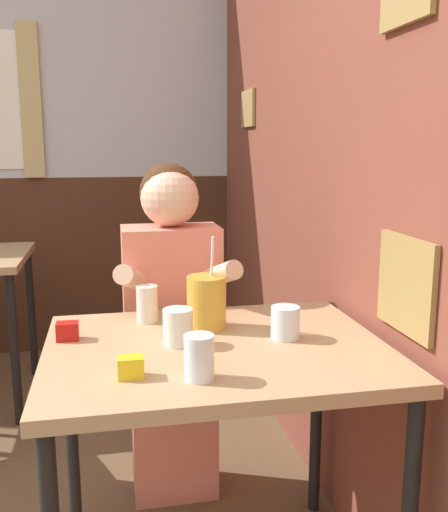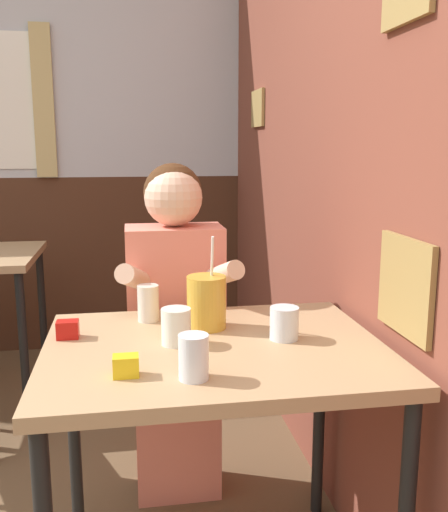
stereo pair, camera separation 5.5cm
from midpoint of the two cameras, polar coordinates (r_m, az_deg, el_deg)
The scene contains 11 objects.
brick_wall_right at distance 2.44m, azimuth 8.78°, elevation 12.21°, with size 0.08×4.64×2.70m.
back_wall at distance 3.70m, azimuth -16.99°, elevation 11.51°, with size 5.35×0.09×2.70m.
main_table at distance 1.59m, azimuth 0.06°, elevation -11.62°, with size 0.91×0.71×0.76m.
person_seated at distance 2.08m, azimuth -4.10°, elevation -7.04°, with size 0.42×0.40×1.23m.
cocktail_pitcher at distance 1.67m, azimuth -0.82°, elevation -4.63°, with size 0.12×0.12×0.27m.
glass_near_pitcher at distance 1.32m, azimuth -1.86°, elevation -10.07°, with size 0.07×0.07×0.11m.
glass_center at distance 1.55m, azimuth -3.79°, elevation -7.04°, with size 0.08×0.08×0.10m.
glass_far_side at distance 1.76m, azimuth -6.70°, elevation -4.70°, with size 0.07×0.07×0.11m.
glass_by_brick at distance 1.60m, azimuth 7.03°, elevation -6.69°, with size 0.08×0.08×0.09m.
condiment_ketchup at distance 1.65m, azimuth -14.44°, elevation -7.13°, with size 0.06×0.04×0.05m.
condiment_mustard at distance 1.36m, azimuth -8.63°, elevation -10.82°, with size 0.06×0.04×0.05m.
Camera 2 is at (0.48, -1.01, 1.29)m, focal length 40.00 mm.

